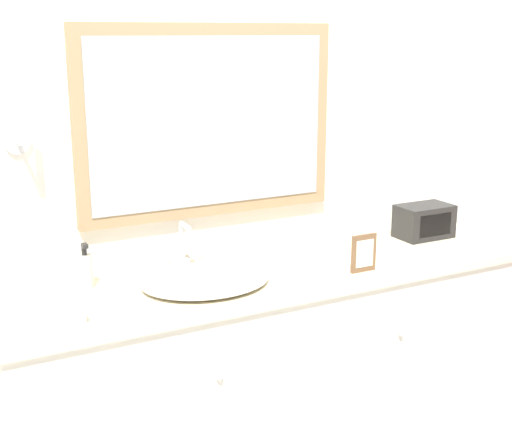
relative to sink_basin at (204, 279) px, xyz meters
The scene contains 7 objects.
wall_back 0.57m from the sink_basin, 47.44° to the left, with size 8.00×0.18×2.55m.
vanity_counter 0.56m from the sink_basin, ahead, with size 2.10×0.56×0.90m.
sink_basin is the anchor object (origin of this frame).
soap_bottle 0.40m from the sink_basin, 157.84° to the left, with size 0.05×0.05×0.16m.
appliance_box 1.07m from the sink_basin, ahead, with size 0.23×0.14×0.14m.
picture_frame 0.59m from the sink_basin, 14.71° to the right, with size 0.10×0.01×0.14m.
hand_towel_near_sink 0.54m from the sink_basin, 170.00° to the right, with size 0.15×0.13×0.05m.
Camera 1 is at (-1.23, -1.88, 1.75)m, focal length 50.00 mm.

